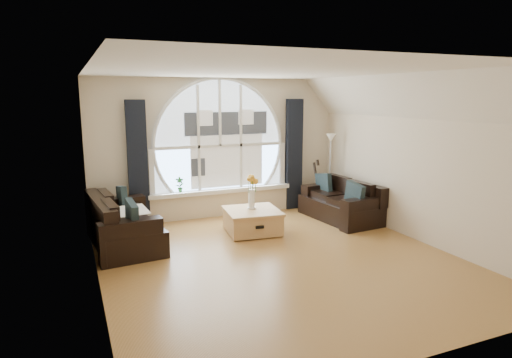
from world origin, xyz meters
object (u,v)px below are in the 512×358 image
(vase_flowers, at_px, (252,187))
(floor_lamp, at_px, (330,172))
(coffee_chest, at_px, (252,220))
(potted_plant, at_px, (180,185))
(guitar, at_px, (314,184))
(sofa_left, at_px, (124,221))
(sofa_right, at_px, (340,199))

(vase_flowers, bearing_deg, floor_lamp, 19.83)
(vase_flowers, height_order, floor_lamp, floor_lamp)
(coffee_chest, distance_m, potted_plant, 1.66)
(floor_lamp, height_order, potted_plant, floor_lamp)
(floor_lamp, xyz_separation_m, potted_plant, (-3.06, 0.45, -0.10))
(vase_flowers, xyz_separation_m, potted_plant, (-0.99, 1.19, -0.10))
(coffee_chest, xyz_separation_m, guitar, (1.86, 1.04, 0.31))
(guitar, distance_m, potted_plant, 2.84)
(sofa_left, distance_m, potted_plant, 1.64)
(coffee_chest, distance_m, guitar, 2.15)
(guitar, bearing_deg, coffee_chest, -174.20)
(vase_flowers, bearing_deg, sofa_right, 0.96)
(sofa_left, bearing_deg, coffee_chest, -10.05)
(vase_flowers, bearing_deg, coffee_chest, -102.04)
(coffee_chest, relative_size, floor_lamp, 0.57)
(potted_plant, bearing_deg, vase_flowers, -50.34)
(guitar, bearing_deg, potted_plant, 152.03)
(sofa_right, bearing_deg, floor_lamp, 68.82)
(coffee_chest, bearing_deg, sofa_right, 9.88)
(sofa_right, bearing_deg, guitar, 86.18)
(sofa_right, bearing_deg, potted_plant, 152.75)
(coffee_chest, height_order, floor_lamp, floor_lamp)
(sofa_right, height_order, potted_plant, potted_plant)
(sofa_right, bearing_deg, coffee_chest, 178.02)
(sofa_left, height_order, sofa_right, sofa_left)
(sofa_left, height_order, coffee_chest, sofa_left)
(sofa_right, xyz_separation_m, vase_flowers, (-1.86, -0.03, 0.40))
(sofa_left, xyz_separation_m, guitar, (4.00, 0.88, 0.13))
(sofa_right, bearing_deg, sofa_left, 174.11)
(vase_flowers, height_order, potted_plant, vase_flowers)
(coffee_chest, height_order, vase_flowers, vase_flowers)
(sofa_left, height_order, vase_flowers, vase_flowers)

